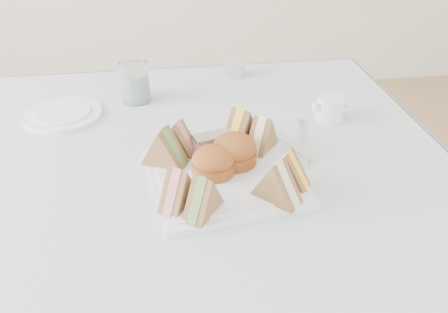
{
  "coord_description": "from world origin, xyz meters",
  "views": [
    {
      "loc": [
        -0.06,
        -0.78,
        1.26
      ],
      "look_at": [
        0.04,
        -0.06,
        0.8
      ],
      "focal_mm": 38.0,
      "sensor_mm": 36.0,
      "label": 1
    }
  ],
  "objects": [
    {
      "name": "table",
      "position": [
        0.0,
        0.0,
        0.37
      ],
      "size": [
        0.9,
        0.9,
        0.74
      ],
      "primitive_type": "cube",
      "color": "brown",
      "rests_on": "floor"
    },
    {
      "name": "tablecloth",
      "position": [
        0.0,
        0.0,
        0.74
      ],
      "size": [
        1.02,
        1.02,
        0.01
      ],
      "primitive_type": "cube",
      "color": "silver",
      "rests_on": "table"
    },
    {
      "name": "serving_plate",
      "position": [
        0.04,
        -0.06,
        0.75
      ],
      "size": [
        0.3,
        0.3,
        0.01
      ],
      "primitive_type": "cube",
      "rotation": [
        0.0,
        0.0,
        0.15
      ],
      "color": "white",
      "rests_on": "tablecloth"
    },
    {
      "name": "sandwich_fl_a",
      "position": [
        -0.05,
        -0.14,
        0.79
      ],
      "size": [
        0.08,
        0.09,
        0.07
      ],
      "primitive_type": null,
      "rotation": [
        0.0,
        0.0,
        0.94
      ],
      "color": "brown",
      "rests_on": "serving_plate"
    },
    {
      "name": "sandwich_fl_b",
      "position": [
        -0.01,
        -0.17,
        0.79
      ],
      "size": [
        0.08,
        0.09,
        0.07
      ],
      "primitive_type": null,
      "rotation": [
        0.0,
        0.0,
        0.92
      ],
      "color": "brown",
      "rests_on": "serving_plate"
    },
    {
      "name": "sandwich_fr_a",
      "position": [
        0.15,
        -0.11,
        0.79
      ],
      "size": [
        0.09,
        0.08,
        0.07
      ],
      "primitive_type": null,
      "rotation": [
        0.0,
        0.0,
        -0.57
      ],
      "color": "brown",
      "rests_on": "serving_plate"
    },
    {
      "name": "sandwich_fr_b",
      "position": [
        0.12,
        -0.15,
        0.8
      ],
      "size": [
        0.09,
        0.09,
        0.08
      ],
      "primitive_type": null,
      "rotation": [
        0.0,
        0.0,
        -0.79
      ],
      "color": "brown",
      "rests_on": "serving_plate"
    },
    {
      "name": "sandwich_bl_a",
      "position": [
        -0.06,
        -0.01,
        0.8
      ],
      "size": [
        0.1,
        0.08,
        0.08
      ],
      "primitive_type": null,
      "rotation": [
        0.0,
        0.0,
        2.61
      ],
      "color": "brown",
      "rests_on": "serving_plate"
    },
    {
      "name": "sandwich_bl_b",
      "position": [
        -0.04,
        0.03,
        0.79
      ],
      "size": [
        0.09,
        0.07,
        0.07
      ],
      "primitive_type": null,
      "rotation": [
        0.0,
        0.0,
        2.56
      ],
      "color": "brown",
      "rests_on": "serving_plate"
    },
    {
      "name": "sandwich_br_a",
      "position": [
        0.13,
        0.02,
        0.79
      ],
      "size": [
        0.08,
        0.09,
        0.07
      ],
      "primitive_type": null,
      "rotation": [
        0.0,
        0.0,
        -2.21
      ],
      "color": "brown",
      "rests_on": "serving_plate"
    },
    {
      "name": "sandwich_br_b",
      "position": [
        0.09,
        0.05,
        0.8
      ],
      "size": [
        0.09,
        0.1,
        0.08
      ],
      "primitive_type": null,
      "rotation": [
        0.0,
        0.0,
        -2.3
      ],
      "color": "brown",
      "rests_on": "serving_plate"
    },
    {
      "name": "scone_left",
      "position": [
        0.02,
        -0.06,
        0.78
      ],
      "size": [
        0.08,
        0.08,
        0.05
      ],
      "primitive_type": "cylinder",
      "rotation": [
        0.0,
        0.0,
        0.01
      ],
      "color": "brown",
      "rests_on": "serving_plate"
    },
    {
      "name": "scone_right",
      "position": [
        0.07,
        -0.03,
        0.79
      ],
      "size": [
        0.12,
        0.12,
        0.06
      ],
      "primitive_type": "cylinder",
      "rotation": [
        0.0,
        0.0,
        0.53
      ],
      "color": "brown",
      "rests_on": "serving_plate"
    },
    {
      "name": "pastry_slice",
      "position": [
        0.03,
        0.02,
        0.78
      ],
      "size": [
        0.09,
        0.05,
        0.04
      ],
      "primitive_type": "cube",
      "rotation": [
        0.0,
        0.0,
        0.26
      ],
      "color": "beige",
      "rests_on": "serving_plate"
    },
    {
      "name": "side_plate",
      "position": [
        -0.29,
        0.24,
        0.75
      ],
      "size": [
        0.23,
        0.23,
        0.01
      ],
      "primitive_type": "cylinder",
      "rotation": [
        0.0,
        0.0,
        -0.36
      ],
      "color": "white",
      "rests_on": "tablecloth"
    },
    {
      "name": "water_glass",
      "position": [
        -0.12,
        0.31,
        0.8
      ],
      "size": [
        0.07,
        0.07,
        0.1
      ],
      "primitive_type": "cylinder",
      "rotation": [
        0.0,
        0.0,
        -0.05
      ],
      "color": "white",
      "rests_on": "tablecloth"
    },
    {
      "name": "tea_strainer",
      "position": [
        0.14,
        0.43,
        0.76
      ],
      "size": [
        0.06,
        0.06,
        0.03
      ],
      "primitive_type": "cylinder",
      "rotation": [
        0.0,
        0.0,
        0.02
      ],
      "color": "silver",
      "rests_on": "tablecloth"
    },
    {
      "name": "knife",
      "position": [
        0.19,
        0.07,
        0.75
      ],
      "size": [
        0.09,
        0.2,
        0.0
      ],
      "primitive_type": "cube",
      "rotation": [
        0.0,
        0.0,
        0.37
      ],
      "color": "silver",
      "rests_on": "tablecloth"
    },
    {
      "name": "fork",
      "position": [
        0.22,
        0.03,
        0.75
      ],
      "size": [
        0.05,
        0.17,
        0.0
      ],
      "primitive_type": "cube",
      "rotation": [
        0.0,
        0.0,
        -0.23
      ],
      "color": "silver",
      "rests_on": "tablecloth"
    },
    {
      "name": "creamer_jug",
      "position": [
        0.31,
        0.14,
        0.77
      ],
      "size": [
        0.07,
        0.07,
        0.06
      ],
      "primitive_type": "cylinder",
      "rotation": [
        0.0,
        0.0,
        0.22
      ],
      "color": "white",
      "rests_on": "tablecloth"
    }
  ]
}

